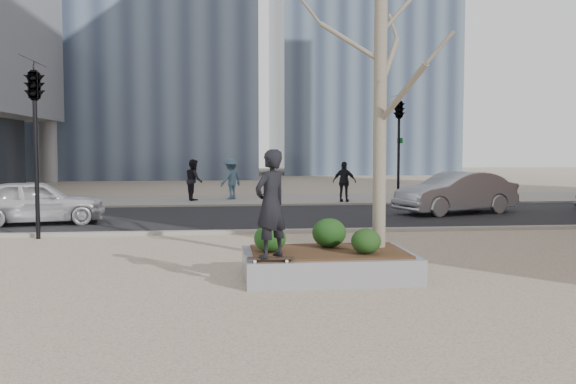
{
  "coord_description": "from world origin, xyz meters",
  "views": [
    {
      "loc": [
        -0.97,
        -11.2,
        2.33
      ],
      "look_at": [
        0.5,
        2.0,
        1.4
      ],
      "focal_mm": 40.0,
      "sensor_mm": 36.0,
      "label": 1
    }
  ],
  "objects": [
    {
      "name": "far_sidewalk",
      "position": [
        0.0,
        17.0,
        0.01
      ],
      "size": [
        60.0,
        6.0,
        0.02
      ],
      "primitive_type": "cube",
      "color": "gray",
      "rests_on": "ground"
    },
    {
      "name": "shrub_middle",
      "position": [
        1.08,
        0.36,
        0.76
      ],
      "size": [
        0.63,
        0.63,
        0.53
      ],
      "primitive_type": "ellipsoid",
      "color": "#123410",
      "rests_on": "planter_mulch"
    },
    {
      "name": "skateboarder",
      "position": [
        -0.1,
        -0.83,
        1.41
      ],
      "size": [
        0.76,
        0.75,
        1.77
      ],
      "primitive_type": "imported",
      "rotation": [
        0.0,
        0.0,
        3.87
      ],
      "color": "black",
      "rests_on": "skateboard"
    },
    {
      "name": "traffic_light_far",
      "position": [
        6.5,
        14.6,
        2.25
      ],
      "size": [
        0.6,
        2.48,
        4.5
      ],
      "primitive_type": null,
      "color": "black",
      "rests_on": "ground"
    },
    {
      "name": "police_car",
      "position": [
        -6.36,
        8.66,
        0.7
      ],
      "size": [
        4.21,
        2.38,
        1.35
      ],
      "primitive_type": "imported",
      "rotation": [
        0.0,
        0.0,
        1.78
      ],
      "color": "silver",
      "rests_on": "street"
    },
    {
      "name": "sycamore_tree",
      "position": [
        2.0,
        0.3,
        3.79
      ],
      "size": [
        2.8,
        2.8,
        6.6
      ],
      "primitive_type": null,
      "color": "gray",
      "rests_on": "planter_mulch"
    },
    {
      "name": "planter",
      "position": [
        1.0,
        0.0,
        0.23
      ],
      "size": [
        3.0,
        2.0,
        0.45
      ],
      "primitive_type": "cube",
      "color": "gray",
      "rests_on": "ground"
    },
    {
      "name": "shrub_right",
      "position": [
        1.58,
        -0.45,
        0.71
      ],
      "size": [
        0.52,
        0.52,
        0.44
      ],
      "primitive_type": "ellipsoid",
      "color": "#123913",
      "rests_on": "planter_mulch"
    },
    {
      "name": "pedestrian_a",
      "position": [
        -1.96,
        16.84,
        0.92
      ],
      "size": [
        0.85,
        1.0,
        1.79
      ],
      "primitive_type": "imported",
      "rotation": [
        0.0,
        0.0,
        1.79
      ],
      "color": "black",
      "rests_on": "far_sidewalk"
    },
    {
      "name": "street",
      "position": [
        0.0,
        10.0,
        0.01
      ],
      "size": [
        60.0,
        8.0,
        0.02
      ],
      "primitive_type": "cube",
      "color": "black",
      "rests_on": "ground"
    },
    {
      "name": "traffic_light_near",
      "position": [
        -5.5,
        5.6,
        2.25
      ],
      "size": [
        0.6,
        2.48,
        4.5
      ],
      "primitive_type": null,
      "color": "black",
      "rests_on": "ground"
    },
    {
      "name": "shrub_left",
      "position": [
        -0.05,
        -0.08,
        0.73
      ],
      "size": [
        0.56,
        0.56,
        0.48
      ],
      "primitive_type": "ellipsoid",
      "color": "#173611",
      "rests_on": "planter_mulch"
    },
    {
      "name": "planter_mulch",
      "position": [
        1.0,
        0.0,
        0.47
      ],
      "size": [
        2.7,
        1.7,
        0.04
      ],
      "primitive_type": "cube",
      "color": "#382314",
      "rests_on": "planter"
    },
    {
      "name": "pedestrian_b",
      "position": [
        -0.34,
        17.29,
        0.93
      ],
      "size": [
        1.3,
        1.3,
        1.81
      ],
      "primitive_type": "imported",
      "rotation": [
        0.0,
        0.0,
        3.93
      ],
      "color": "#3E5A70",
      "rests_on": "far_sidewalk"
    },
    {
      "name": "pedestrian_c",
      "position": [
        4.38,
        15.32,
        0.87
      ],
      "size": [
        1.08,
        0.78,
        1.7
      ],
      "primitive_type": "imported",
      "rotation": [
        0.0,
        0.0,
        2.73
      ],
      "color": "black",
      "rests_on": "far_sidewalk"
    },
    {
      "name": "skateboard",
      "position": [
        -0.1,
        -0.83,
        0.49
      ],
      "size": [
        0.79,
        0.25,
        0.08
      ],
      "primitive_type": null,
      "rotation": [
        0.0,
        0.0,
        -0.06
      ],
      "color": "black",
      "rests_on": "planter"
    },
    {
      "name": "ground",
      "position": [
        0.0,
        0.0,
        0.0
      ],
      "size": [
        120.0,
        120.0,
        0.0
      ],
      "primitive_type": "plane",
      "color": "tan",
      "rests_on": "ground"
    },
    {
      "name": "car_silver",
      "position": [
        7.33,
        10.31,
        0.74
      ],
      "size": [
        4.65,
        2.89,
        1.45
      ],
      "primitive_type": "imported",
      "rotation": [
        0.0,
        0.0,
        5.05
      ],
      "color": "#AAADB3",
      "rests_on": "street"
    }
  ]
}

